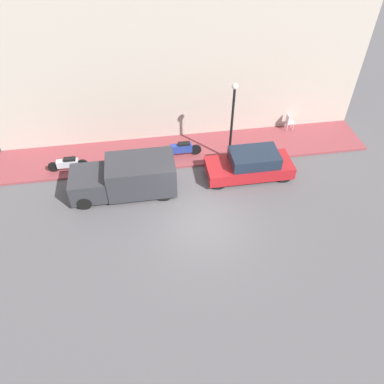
{
  "coord_description": "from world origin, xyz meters",
  "views": [
    {
      "loc": [
        -10.76,
        2.07,
        12.2
      ],
      "look_at": [
        1.32,
        0.2,
        0.6
      ],
      "focal_mm": 35.0,
      "sensor_mm": 36.0,
      "label": 1
    }
  ],
  "objects": [
    {
      "name": "parked_car",
      "position": [
        2.74,
        -2.89,
        0.65
      ],
      "size": [
        1.72,
        4.18,
        1.37
      ],
      "color": "maroon",
      "rests_on": "ground_plane"
    },
    {
      "name": "delivery_van",
      "position": [
        2.47,
        3.13,
        0.88
      ],
      "size": [
        1.93,
        4.77,
        1.72
      ],
      "color": "#2D2D33",
      "rests_on": "ground_plane"
    },
    {
      "name": "building_facade",
      "position": [
        6.68,
        0.0,
        3.76
      ],
      "size": [
        0.3,
        19.36,
        7.52
      ],
      "color": "#B2A899",
      "rests_on": "ground_plane"
    },
    {
      "name": "ground_plane",
      "position": [
        0.0,
        0.0,
        0.0
      ],
      "size": [
        60.0,
        60.0,
        0.0
      ],
      "primitive_type": "plane",
      "color": "#514F51"
    },
    {
      "name": "cafe_chair",
      "position": [
        6.16,
        -6.05,
        0.66
      ],
      "size": [
        0.4,
        0.4,
        0.95
      ],
      "color": "silver",
      "rests_on": "sidewalk"
    },
    {
      "name": "sidewalk",
      "position": [
        5.15,
        0.0,
        0.06
      ],
      "size": [
        2.76,
        19.36,
        0.11
      ],
      "color": "brown",
      "rests_on": "ground_plane"
    },
    {
      "name": "motorcycle_blue",
      "position": [
        4.67,
        0.24,
        0.55
      ],
      "size": [
        0.3,
        2.11,
        0.8
      ],
      "color": "navy",
      "rests_on": "sidewalk"
    },
    {
      "name": "streetlamp",
      "position": [
        4.04,
        -2.15,
        2.73
      ],
      "size": [
        0.29,
        0.29,
        4.22
      ],
      "color": "black",
      "rests_on": "sidewalk"
    },
    {
      "name": "scooter_silver",
      "position": [
        4.37,
        5.94,
        0.51
      ],
      "size": [
        0.3,
        1.95,
        0.71
      ],
      "color": "#B7B7BF",
      "rests_on": "sidewalk"
    }
  ]
}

